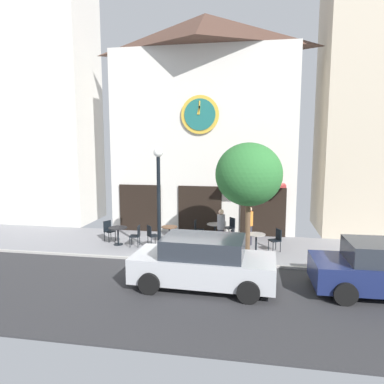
{
  "coord_description": "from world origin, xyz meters",
  "views": [
    {
      "loc": [
        2.26,
        -12.43,
        4.37
      ],
      "look_at": [
        -0.33,
        2.18,
        2.31
      ],
      "focal_mm": 33.57,
      "sensor_mm": 36.0,
      "label": 1
    }
  ],
  "objects_px": {
    "cafe_chair_facing_street": "(109,229)",
    "parked_car_silver": "(203,262)",
    "street_tree": "(249,175)",
    "cafe_chair_right_end": "(137,234)",
    "street_lamp": "(159,201)",
    "cafe_table_center": "(169,232)",
    "cafe_chair_under_awning": "(235,238)",
    "cafe_chair_outer": "(151,234)",
    "pedestrian_orange": "(249,225)",
    "cafe_table_center_left": "(256,239)",
    "cafe_table_rightmost": "(215,228)",
    "pedestrian_grey": "(221,229)",
    "cafe_table_leftmost": "(118,232)",
    "cafe_chair_facing_wall": "(231,226)",
    "cafe_chair_left_end": "(276,238)",
    "cafe_chair_curbside": "(197,228)"
  },
  "relations": [
    {
      "from": "cafe_chair_outer",
      "to": "cafe_chair_right_end",
      "type": "bearing_deg",
      "value": -167.22
    },
    {
      "from": "cafe_chair_facing_street",
      "to": "parked_car_silver",
      "type": "relative_size",
      "value": 0.21
    },
    {
      "from": "cafe_table_leftmost",
      "to": "cafe_chair_right_end",
      "type": "bearing_deg",
      "value": -6.89
    },
    {
      "from": "street_tree",
      "to": "cafe_chair_right_end",
      "type": "relative_size",
      "value": 4.86
    },
    {
      "from": "cafe_chair_right_end",
      "to": "parked_car_silver",
      "type": "distance_m",
      "value": 5.01
    },
    {
      "from": "cafe_table_leftmost",
      "to": "pedestrian_orange",
      "type": "relative_size",
      "value": 0.47
    },
    {
      "from": "cafe_chair_under_awning",
      "to": "pedestrian_grey",
      "type": "distance_m",
      "value": 0.68
    },
    {
      "from": "cafe_chair_left_end",
      "to": "pedestrian_grey",
      "type": "distance_m",
      "value": 2.26
    },
    {
      "from": "pedestrian_grey",
      "to": "parked_car_silver",
      "type": "distance_m",
      "value": 3.93
    },
    {
      "from": "cafe_table_leftmost",
      "to": "cafe_chair_left_end",
      "type": "height_order",
      "value": "cafe_chair_left_end"
    },
    {
      "from": "cafe_chair_under_awning",
      "to": "cafe_chair_outer",
      "type": "relative_size",
      "value": 1.0
    },
    {
      "from": "cafe_chair_outer",
      "to": "pedestrian_orange",
      "type": "height_order",
      "value": "pedestrian_orange"
    },
    {
      "from": "cafe_chair_right_end",
      "to": "cafe_chair_under_awning",
      "type": "bearing_deg",
      "value": 1.34
    },
    {
      "from": "cafe_chair_outer",
      "to": "cafe_chair_left_end",
      "type": "bearing_deg",
      "value": 2.48
    },
    {
      "from": "cafe_table_center",
      "to": "parked_car_silver",
      "type": "xyz_separation_m",
      "value": [
        2.12,
        -4.35,
        0.23
      ]
    },
    {
      "from": "cafe_table_center",
      "to": "parked_car_silver",
      "type": "bearing_deg",
      "value": -64.05
    },
    {
      "from": "cafe_chair_under_awning",
      "to": "pedestrian_orange",
      "type": "relative_size",
      "value": 0.54
    },
    {
      "from": "street_lamp",
      "to": "cafe_chair_left_end",
      "type": "distance_m",
      "value": 4.97
    },
    {
      "from": "cafe_chair_outer",
      "to": "cafe_chair_facing_street",
      "type": "xyz_separation_m",
      "value": [
        -2.12,
        0.49,
        0.0
      ]
    },
    {
      "from": "cafe_table_center_left",
      "to": "parked_car_silver",
      "type": "xyz_separation_m",
      "value": [
        -1.59,
        -3.72,
        0.22
      ]
    },
    {
      "from": "street_tree",
      "to": "pedestrian_orange",
      "type": "bearing_deg",
      "value": 89.12
    },
    {
      "from": "street_tree",
      "to": "cafe_table_leftmost",
      "type": "xyz_separation_m",
      "value": [
        -5.5,
        0.88,
        -2.62
      ]
    },
    {
      "from": "pedestrian_grey",
      "to": "cafe_chair_under_awning",
      "type": "bearing_deg",
      "value": -13.4
    },
    {
      "from": "cafe_table_rightmost",
      "to": "cafe_chair_under_awning",
      "type": "height_order",
      "value": "cafe_chair_under_awning"
    },
    {
      "from": "street_tree",
      "to": "parked_car_silver",
      "type": "xyz_separation_m",
      "value": [
        -1.25,
        -2.92,
        -2.42
      ]
    },
    {
      "from": "cafe_chair_left_end",
      "to": "pedestrian_orange",
      "type": "height_order",
      "value": "pedestrian_orange"
    },
    {
      "from": "cafe_chair_left_end",
      "to": "cafe_chair_facing_wall",
      "type": "xyz_separation_m",
      "value": [
        -1.98,
        1.88,
        0.0
      ]
    },
    {
      "from": "cafe_table_center",
      "to": "pedestrian_grey",
      "type": "relative_size",
      "value": 0.45
    },
    {
      "from": "cafe_chair_facing_wall",
      "to": "pedestrian_grey",
      "type": "distance_m",
      "value": 2.05
    },
    {
      "from": "cafe_chair_outer",
      "to": "cafe_table_center_left",
      "type": "bearing_deg",
      "value": -1.36
    },
    {
      "from": "cafe_table_rightmost",
      "to": "pedestrian_grey",
      "type": "bearing_deg",
      "value": -74.22
    },
    {
      "from": "cafe_table_leftmost",
      "to": "cafe_chair_under_awning",
      "type": "height_order",
      "value": "cafe_chair_under_awning"
    },
    {
      "from": "cafe_table_rightmost",
      "to": "pedestrian_grey",
      "type": "distance_m",
      "value": 1.53
    },
    {
      "from": "cafe_chair_right_end",
      "to": "parked_car_silver",
      "type": "xyz_separation_m",
      "value": [
        3.38,
        -3.69,
        0.23
      ]
    },
    {
      "from": "cafe_table_center_left",
      "to": "cafe_chair_curbside",
      "type": "bearing_deg",
      "value": 151.07
    },
    {
      "from": "cafe_chair_curbside",
      "to": "cafe_chair_left_end",
      "type": "xyz_separation_m",
      "value": [
        3.41,
        -1.11,
        0.0
      ]
    },
    {
      "from": "cafe_chair_right_end",
      "to": "pedestrian_orange",
      "type": "xyz_separation_m",
      "value": [
        4.66,
        1.07,
        0.33
      ]
    },
    {
      "from": "street_tree",
      "to": "cafe_chair_facing_street",
      "type": "xyz_separation_m",
      "value": [
        -6.15,
        1.4,
        -2.65
      ]
    },
    {
      "from": "street_lamp",
      "to": "pedestrian_orange",
      "type": "relative_size",
      "value": 2.5
    },
    {
      "from": "cafe_chair_left_end",
      "to": "cafe_chair_right_end",
      "type": "bearing_deg",
      "value": -176.43
    },
    {
      "from": "pedestrian_grey",
      "to": "cafe_chair_curbside",
      "type": "bearing_deg",
      "value": 133.51
    },
    {
      "from": "cafe_table_center",
      "to": "cafe_chair_left_end",
      "type": "height_order",
      "value": "cafe_chair_left_end"
    },
    {
      "from": "street_tree",
      "to": "cafe_table_leftmost",
      "type": "height_order",
      "value": "street_tree"
    },
    {
      "from": "street_lamp",
      "to": "cafe_table_leftmost",
      "type": "bearing_deg",
      "value": 154.15
    },
    {
      "from": "cafe_chair_facing_wall",
      "to": "cafe_chair_facing_street",
      "type": "relative_size",
      "value": 1.0
    },
    {
      "from": "cafe_table_center",
      "to": "pedestrian_grey",
      "type": "xyz_separation_m",
      "value": [
        2.28,
        -0.43,
        0.33
      ]
    },
    {
      "from": "street_lamp",
      "to": "pedestrian_grey",
      "type": "relative_size",
      "value": 2.5
    },
    {
      "from": "cafe_table_center",
      "to": "cafe_chair_right_end",
      "type": "bearing_deg",
      "value": -152.3
    },
    {
      "from": "cafe_table_rightmost",
      "to": "parked_car_silver",
      "type": "xyz_separation_m",
      "value": [
        0.25,
        -5.36,
        0.24
      ]
    },
    {
      "from": "street_lamp",
      "to": "cafe_chair_facing_street",
      "type": "xyz_separation_m",
      "value": [
        -2.76,
        1.54,
        -1.59
      ]
    }
  ]
}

